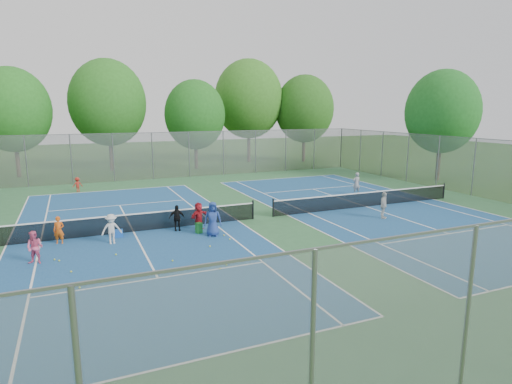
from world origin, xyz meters
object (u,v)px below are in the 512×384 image
ball_crate (119,233)px  ball_hopper (199,228)px  instructor (356,184)px  net_left (133,223)px  net_right (366,200)px

ball_crate → ball_hopper: size_ratio=0.73×
ball_crate → instructor: 17.00m
net_left → ball_hopper: (2.91, -1.46, -0.19)m
net_right → ball_crate: (-14.74, -0.54, -0.29)m
net_left → net_right: same height
net_left → net_right: (14.00, 0.00, 0.00)m
net_left → ball_hopper: bearing=-26.7°
net_left → ball_crate: 0.96m
net_right → instructor: instructor is taller
net_left → net_right: 14.00m
ball_crate → ball_hopper: 3.77m
net_left → ball_crate: size_ratio=33.20×
ball_hopper → net_left: bearing=153.3°
net_left → instructor: bearing=12.4°
net_left → instructor: size_ratio=8.09×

